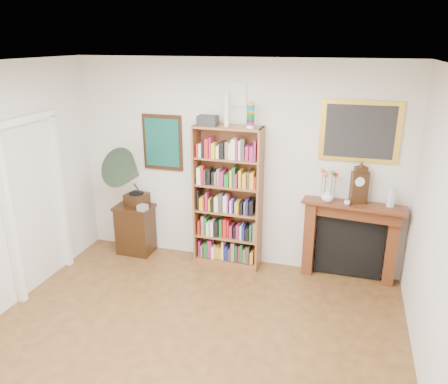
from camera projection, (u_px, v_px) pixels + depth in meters
name	position (u px, v px, depth m)	size (l,w,h in m)	color
room	(160.00, 244.00, 3.62)	(4.51, 5.01, 2.81)	#502F18
door_casing	(34.00, 190.00, 5.33)	(0.08, 1.02, 2.17)	white
teal_poster	(163.00, 143.00, 6.06)	(0.58, 0.04, 0.78)	black
small_picture	(236.00, 94.00, 5.55)	(0.26, 0.04, 0.30)	white
gilt_painting	(360.00, 132.00, 5.28)	(0.95, 0.04, 0.75)	gold
bookshelf	(228.00, 190.00, 5.84)	(0.91, 0.34, 2.26)	brown
side_cabinet	(136.00, 229.00, 6.41)	(0.54, 0.39, 0.73)	black
fireplace	(351.00, 234.00, 5.64)	(1.29, 0.43, 1.07)	#4A1C11
gramophone	(130.00, 174.00, 6.03)	(0.69, 0.79, 0.91)	black
cd_stack	(143.00, 208.00, 6.13)	(0.12, 0.12, 0.08)	#A9A9B5
mantel_clock	(359.00, 186.00, 5.40)	(0.23, 0.17, 0.47)	black
flower_vase	(327.00, 195.00, 5.49)	(0.16, 0.16, 0.17)	silver
teacup	(347.00, 203.00, 5.38)	(0.08, 0.08, 0.06)	silver
bottle_left	(390.00, 197.00, 5.31)	(0.07, 0.07, 0.24)	silver
bottle_right	(392.00, 199.00, 5.31)	(0.06, 0.06, 0.20)	silver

